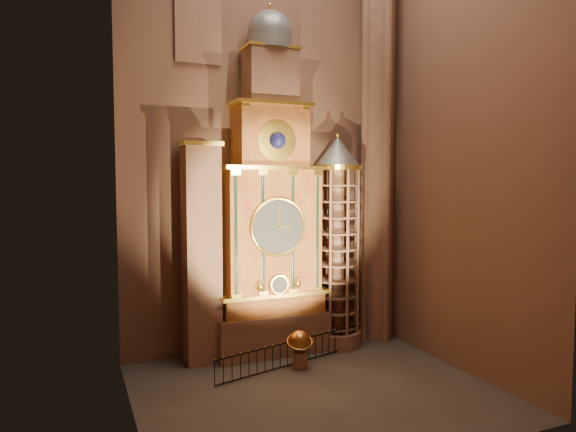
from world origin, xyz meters
name	(u,v)px	position (x,y,z in m)	size (l,w,h in m)	color
floor	(315,390)	(0.00, 0.00, 0.00)	(14.00, 14.00, 0.00)	#383330
wall_back	(263,129)	(0.00, 6.00, 11.00)	(22.00, 22.00, 0.00)	brown
wall_left	(129,105)	(-7.00, 0.00, 11.00)	(22.00, 22.00, 0.00)	brown
wall_right	(459,123)	(7.00, 0.00, 11.00)	(22.00, 22.00, 0.00)	brown
astronomical_clock	(271,217)	(0.00, 4.96, 6.68)	(5.60, 2.41, 16.70)	#8C634C
portrait_tower	(202,252)	(-3.40, 4.98, 5.15)	(1.80, 1.60, 10.20)	#8C634C
stair_turret	(337,243)	(3.50, 4.70, 5.27)	(2.50, 2.50, 10.80)	#8C634C
gothic_pier	(379,132)	(6.10, 5.00, 11.00)	(2.04, 2.04, 22.00)	#8C634C
stained_glass_window	(198,6)	(-3.20, 5.92, 16.50)	(2.20, 0.14, 5.20)	navy
celestial_globe	(300,346)	(0.44, 2.48, 1.03)	(1.45, 1.40, 1.72)	#8C634C
iron_railing	(295,352)	(0.38, 2.89, 0.60)	(8.13, 2.26, 1.11)	black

